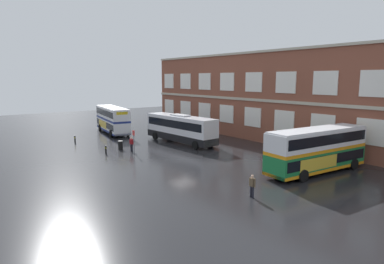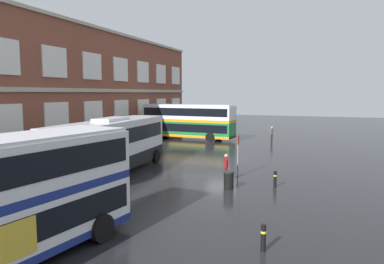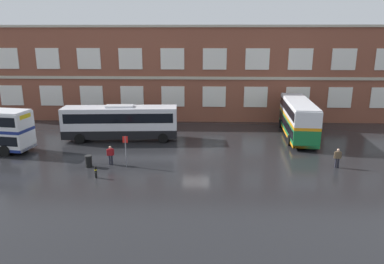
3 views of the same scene
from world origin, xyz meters
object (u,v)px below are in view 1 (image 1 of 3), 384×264
at_px(waiting_passenger, 252,185).
at_px(station_litter_bin, 120,145).
at_px(double_decker_middle, 317,149).
at_px(bus_stand_flag, 134,140).
at_px(second_passenger, 132,143).
at_px(safety_bollard_west, 106,150).
at_px(double_decker_near, 112,119).
at_px(touring_coach, 180,129).
at_px(safety_bollard_east, 75,139).

bearing_deg(waiting_passenger, station_litter_bin, -178.32).
bearing_deg(waiting_passenger, double_decker_middle, 96.53).
xyz_separation_m(bus_stand_flag, station_litter_bin, (-3.20, -0.23, -1.12)).
distance_m(double_decker_middle, station_litter_bin, 22.60).
xyz_separation_m(waiting_passenger, bus_stand_flag, (-18.00, -0.39, 0.70)).
xyz_separation_m(second_passenger, safety_bollard_west, (-0.41, -3.04, -0.44)).
bearing_deg(double_decker_middle, second_passenger, -152.47).
xyz_separation_m(double_decker_near, safety_bollard_west, (13.67, -6.71, -1.66)).
height_order(bus_stand_flag, station_litter_bin, bus_stand_flag).
distance_m(double_decker_near, waiting_passenger, 33.75).
bearing_deg(bus_stand_flag, touring_coach, 105.99).
xyz_separation_m(second_passenger, safety_bollard_east, (-9.19, -3.81, -0.44)).
bearing_deg(station_litter_bin, bus_stand_flag, 4.17).
distance_m(station_litter_bin, safety_bollard_west, 2.75).
relative_size(touring_coach, bus_stand_flag, 4.50).
distance_m(bus_stand_flag, safety_bollard_east, 11.23).
bearing_deg(touring_coach, bus_stand_flag, -74.01).
distance_m(touring_coach, second_passenger, 7.72).
distance_m(touring_coach, bus_stand_flag, 8.34).
bearing_deg(safety_bollard_west, double_decker_middle, 33.89).
bearing_deg(touring_coach, second_passenger, -83.62).
xyz_separation_m(double_decker_middle, bus_stand_flag, (-16.90, -9.97, -0.51)).
bearing_deg(waiting_passenger, safety_bollard_east, -172.45).
height_order(double_decker_middle, safety_bollard_west, double_decker_middle).
distance_m(double_decker_middle, safety_bollard_west, 22.66).
bearing_deg(double_decker_near, second_passenger, -14.61).
height_order(double_decker_near, touring_coach, double_decker_near).
distance_m(double_decker_near, station_litter_bin, 13.16).
height_order(double_decker_near, second_passenger, double_decker_near).
distance_m(touring_coach, safety_bollard_west, 10.76).
bearing_deg(bus_stand_flag, double_decker_middle, 30.53).
bearing_deg(station_litter_bin, second_passenger, 19.97).
distance_m(double_decker_middle, touring_coach, 19.30).
distance_m(waiting_passenger, safety_bollard_east, 28.89).
bearing_deg(second_passenger, waiting_passenger, -0.04).
bearing_deg(double_decker_middle, station_litter_bin, -153.09).
bearing_deg(second_passenger, touring_coach, 96.38).
distance_m(double_decker_near, safety_bollard_west, 15.32).
bearing_deg(safety_bollard_west, station_litter_bin, 119.10).
distance_m(double_decker_middle, waiting_passenger, 9.72).
distance_m(double_decker_near, touring_coach, 13.81).
xyz_separation_m(touring_coach, bus_stand_flag, (2.30, -8.02, -0.27)).
xyz_separation_m(second_passenger, bus_stand_flag, (1.45, -0.40, 0.70)).
xyz_separation_m(waiting_passenger, second_passenger, (-19.44, 0.01, 0.00)).
distance_m(station_litter_bin, safety_bollard_east, 8.09).
distance_m(double_decker_middle, second_passenger, 20.72).
bearing_deg(station_litter_bin, waiting_passenger, 1.68).
distance_m(double_decker_near, second_passenger, 14.60).
distance_m(waiting_passenger, bus_stand_flag, 18.01).
height_order(touring_coach, second_passenger, touring_coach).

